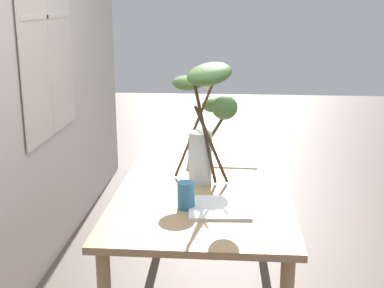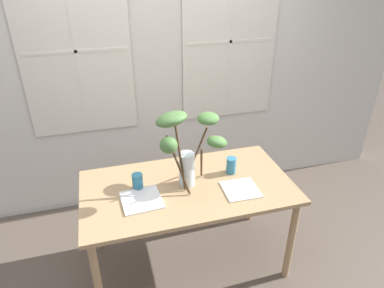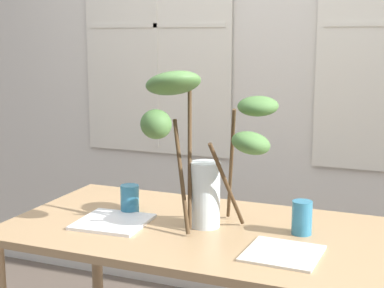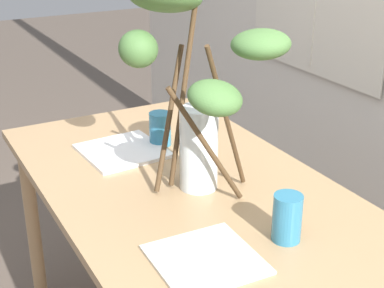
% 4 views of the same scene
% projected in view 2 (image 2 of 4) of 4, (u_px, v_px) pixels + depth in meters
% --- Properties ---
extents(ground, '(14.00, 14.00, 0.00)m').
position_uv_depth(ground, '(188.00, 260.00, 2.87)').
color(ground, brown).
extents(back_wall_with_windows, '(5.02, 0.14, 3.09)m').
position_uv_depth(back_wall_with_windows, '(156.00, 45.00, 3.02)').
color(back_wall_with_windows, beige).
rests_on(back_wall_with_windows, ground).
extents(dining_table, '(1.52, 0.82, 0.76)m').
position_uv_depth(dining_table, '(188.00, 195.00, 2.54)').
color(dining_table, tan).
rests_on(dining_table, ground).
extents(vase_with_branches, '(0.54, 0.39, 0.63)m').
position_uv_depth(vase_with_branches, '(188.00, 144.00, 2.33)').
color(vase_with_branches, silver).
rests_on(vase_with_branches, dining_table).
extents(drinking_glass_blue_left, '(0.08, 0.08, 0.12)m').
position_uv_depth(drinking_glass_blue_left, '(138.00, 182.00, 2.44)').
color(drinking_glass_blue_left, teal).
rests_on(drinking_glass_blue_left, dining_table).
extents(drinking_glass_blue_right, '(0.08, 0.08, 0.13)m').
position_uv_depth(drinking_glass_blue_right, '(231.00, 165.00, 2.62)').
color(drinking_glass_blue_right, teal).
rests_on(drinking_glass_blue_right, dining_table).
extents(plate_square_left, '(0.28, 0.28, 0.01)m').
position_uv_depth(plate_square_left, '(142.00, 200.00, 2.34)').
color(plate_square_left, white).
rests_on(plate_square_left, dining_table).
extents(plate_square_right, '(0.25, 0.25, 0.01)m').
position_uv_depth(plate_square_right, '(241.00, 189.00, 2.45)').
color(plate_square_right, silver).
rests_on(plate_square_right, dining_table).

